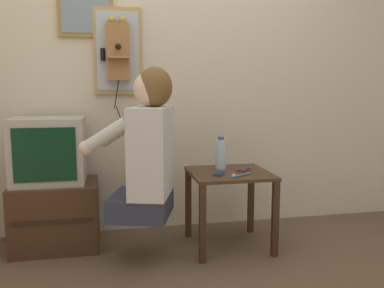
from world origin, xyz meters
name	(u,v)px	position (x,y,z in m)	size (l,w,h in m)	color
ground_plane	(200,286)	(0.00, 0.00, 0.00)	(14.00, 14.00, 0.00)	brown
wall_back	(170,64)	(0.00, 1.04, 1.27)	(6.80, 0.05, 2.55)	beige
side_table	(229,187)	(0.33, 0.53, 0.42)	(0.53, 0.51, 0.53)	#422819
person	(148,148)	(-0.24, 0.42, 0.72)	(0.60, 0.55, 0.93)	#2D3347
tv_stand	(56,215)	(-0.84, 0.76, 0.23)	(0.56, 0.44, 0.45)	#422819
television	(49,151)	(-0.87, 0.77, 0.68)	(0.47, 0.38, 0.44)	#ADA89E
wall_phone_antique	(118,51)	(-0.39, 0.96, 1.36)	(0.21, 0.19, 0.83)	#9E6B3D
framed_picture	(86,11)	(-0.61, 1.00, 1.64)	(0.39, 0.03, 0.36)	olive
wall_mirror	(118,51)	(-0.39, 1.00, 1.36)	(0.35, 0.03, 0.62)	tan
cell_phone_held	(219,173)	(0.23, 0.47, 0.53)	(0.11, 0.14, 0.01)	navy
cell_phone_spare	(243,170)	(0.43, 0.56, 0.53)	(0.13, 0.13, 0.01)	maroon
water_bottle	(221,154)	(0.30, 0.65, 0.63)	(0.07, 0.07, 0.23)	silver
toothbrush	(240,175)	(0.36, 0.38, 0.53)	(0.16, 0.10, 0.02)	#338CD8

